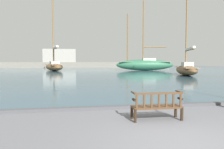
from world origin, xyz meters
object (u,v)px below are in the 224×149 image
object	(u,v)px
sailboat_mid_port	(186,69)
sailboat_nearest_port	(54,65)
park_bench	(157,106)
sailboat_mid_starboard	(145,64)

from	to	relation	value
sailboat_mid_port	sailboat_nearest_port	distance (m)	25.35
park_bench	sailboat_mid_starboard	bearing A→B (deg)	71.91
sailboat_mid_starboard	sailboat_nearest_port	bearing A→B (deg)	173.93
park_bench	sailboat_mid_port	size ratio (longest dim) A/B	0.15
sailboat_mid_port	sailboat_mid_starboard	xyz separation A→B (m)	(-0.49, 15.53, 0.44)
sailboat_mid_starboard	sailboat_mid_port	bearing A→B (deg)	-88.20
park_bench	sailboat_mid_port	bearing A→B (deg)	58.86
sailboat_mid_port	sailboat_mid_starboard	bearing A→B (deg)	91.80
park_bench	sailboat_mid_starboard	distance (m)	37.43
park_bench	sailboat_mid_port	distance (m)	23.41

